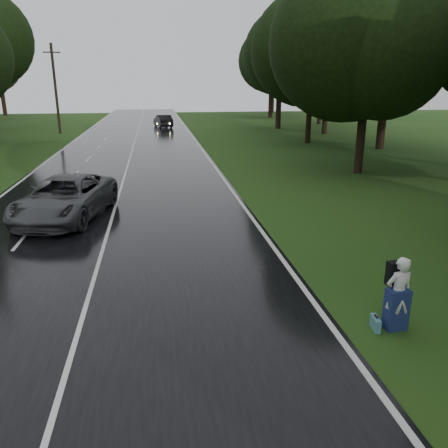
{
  "coord_description": "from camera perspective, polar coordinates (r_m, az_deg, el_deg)",
  "views": [
    {
      "loc": [
        1.93,
        -8.36,
        5.48
      ],
      "look_at": [
        4.01,
        5.35,
        1.1
      ],
      "focal_mm": 36.15,
      "sensor_mm": 36.0,
      "label": 1
    }
  ],
  "objects": [
    {
      "name": "grey_car",
      "position": [
        19.8,
        -19.43,
        3.13
      ],
      "size": [
        4.11,
        6.65,
        1.72
      ],
      "primitive_type": "imported",
      "rotation": [
        0.0,
        0.0,
        6.07
      ],
      "color": "#47494C",
      "rests_on": "road"
    },
    {
      "name": "utility_pole_far",
      "position": [
        54.43,
        -19.98,
        10.71
      ],
      "size": [
        1.8,
        0.28,
        9.43
      ],
      "primitive_type": null,
      "color": "black",
      "rests_on": "ground"
    },
    {
      "name": "hitchhiker",
      "position": [
        11.12,
        21.11,
        -8.48
      ],
      "size": [
        0.68,
        0.63,
        1.78
      ],
      "color": "silver",
      "rests_on": "ground"
    },
    {
      "name": "lane_center",
      "position": [
        28.94,
        -12.36,
        6.29
      ],
      "size": [
        0.12,
        140.0,
        0.01
      ],
      "primitive_type": "cube",
      "color": "silver",
      "rests_on": "road"
    },
    {
      "name": "tree_right_e",
      "position": [
        43.72,
        10.5,
        10.03
      ],
      "size": [
        8.69,
        8.69,
        13.57
      ],
      "primitive_type": null,
      "color": "black",
      "rests_on": "ground"
    },
    {
      "name": "road",
      "position": [
        28.95,
        -12.36,
        6.24
      ],
      "size": [
        12.0,
        140.0,
        0.04
      ],
      "primitive_type": "cube",
      "color": "black",
      "rests_on": "ground"
    },
    {
      "name": "tree_right_d",
      "position": [
        29.88,
        16.54,
        6.23
      ],
      "size": [
        8.13,
        8.13,
        12.7
      ],
      "primitive_type": null,
      "color": "black",
      "rests_on": "ground"
    },
    {
      "name": "far_car",
      "position": [
        58.65,
        -7.72,
        12.79
      ],
      "size": [
        2.46,
        4.86,
        1.53
      ],
      "primitive_type": "imported",
      "rotation": [
        0.0,
        0.0,
        3.33
      ],
      "color": "black",
      "rests_on": "road"
    },
    {
      "name": "ground",
      "position": [
        10.18,
        -18.87,
        -16.09
      ],
      "size": [
        160.0,
        160.0,
        0.0
      ],
      "primitive_type": "plane",
      "color": "#244514",
      "rests_on": "ground"
    },
    {
      "name": "tree_right_f",
      "position": [
        57.18,
        6.82,
        11.9
      ],
      "size": [
        9.45,
        9.45,
        14.76
      ],
      "primitive_type": null,
      "color": "black",
      "rests_on": "ground"
    },
    {
      "name": "suitcase",
      "position": [
        11.21,
        18.59,
        -11.83
      ],
      "size": [
        0.19,
        0.45,
        0.31
      ],
      "primitive_type": "cube",
      "rotation": [
        0.0,
        0.0,
        6.14
      ],
      "color": "teal",
      "rests_on": "ground"
    }
  ]
}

